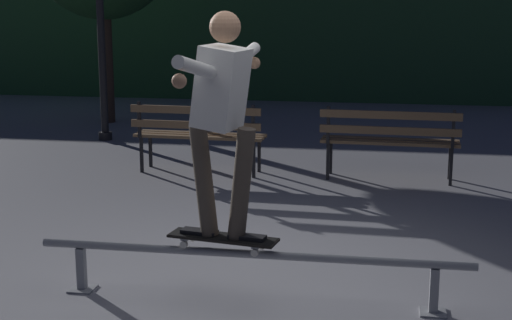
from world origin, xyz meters
The scene contains 7 objects.
ground_plane centered at (0.00, 0.00, 0.00)m, with size 90.00×90.00×0.00m, color gray.
hedge_backdrop centered at (0.00, 10.79, 1.05)m, with size 24.00×1.20×2.10m, color #2D5B33.
grind_rail centered at (0.00, -0.25, 0.30)m, with size 3.08×0.18×0.38m.
skateboard centered at (-0.20, -0.25, 0.45)m, with size 0.80×0.33×0.09m.
skateboarder centered at (-0.20, -0.25, 1.39)m, with size 0.63×1.39×1.56m.
park_bench_leftmost centered at (-1.32, 3.54, 0.54)m, with size 1.61×0.48×0.88m.
park_bench_left_center centered at (0.97, 3.54, 0.54)m, with size 1.61×0.48×0.88m.
Camera 1 is at (0.87, -5.18, 2.11)m, focal length 52.82 mm.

